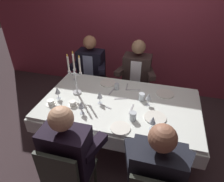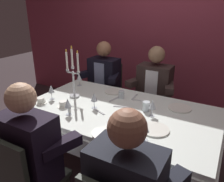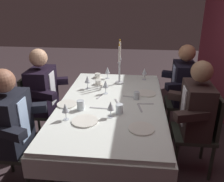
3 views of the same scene
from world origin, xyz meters
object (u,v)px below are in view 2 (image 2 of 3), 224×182
(dinner_plate_3, at_px, (180,108))
(seated_diner_1, at_px, (28,148))
(candelabra, at_px, (73,77))
(seated_diner_0, at_px, (104,76))
(dinner_plate_0, at_px, (155,129))
(water_tumbler_0, at_px, (146,106))
(water_tumbler_1, at_px, (125,123))
(seated_diner_2, at_px, (155,85))
(wine_glass_3, at_px, (79,77))
(wine_glass_2, at_px, (152,105))
(dining_table, at_px, (118,120))
(dinner_plate_1, at_px, (114,92))
(coffee_cup_1, at_px, (63,104))
(wine_glass_4, at_px, (68,103))
(wine_glass_5, at_px, (145,127))
(wine_glass_1, at_px, (51,89))
(dinner_plate_2, at_px, (105,134))
(wine_glass_0, at_px, (94,98))
(water_tumbler_2, at_px, (121,94))
(coffee_cup_0, at_px, (41,101))

(dinner_plate_3, height_order, seated_diner_1, seated_diner_1)
(candelabra, distance_m, seated_diner_0, 0.88)
(dinner_plate_0, distance_m, water_tumbler_0, 0.36)
(water_tumbler_1, height_order, seated_diner_2, seated_diner_2)
(water_tumbler_0, height_order, seated_diner_1, seated_diner_1)
(wine_glass_3, height_order, water_tumbler_1, wine_glass_3)
(wine_glass_2, relative_size, water_tumbler_0, 1.70)
(dining_table, height_order, seated_diner_1, seated_diner_1)
(seated_diner_2, bearing_deg, dinner_plate_0, -70.65)
(dinner_plate_1, xyz_separation_m, coffee_cup_1, (-0.26, -0.61, 0.02))
(wine_glass_2, height_order, water_tumbler_1, wine_glass_2)
(seated_diner_0, bearing_deg, wine_glass_3, -96.52)
(wine_glass_4, bearing_deg, wine_glass_5, -3.40)
(wine_glass_4, xyz_separation_m, wine_glass_5, (0.79, -0.05, 0.00))
(wine_glass_1, distance_m, wine_glass_2, 1.11)
(wine_glass_3, bearing_deg, dining_table, -25.64)
(dinner_plate_2, relative_size, seated_diner_2, 0.17)
(wine_glass_2, bearing_deg, dining_table, -175.09)
(dining_table, bearing_deg, coffee_cup_1, -156.96)
(dinner_plate_1, distance_m, wine_glass_4, 0.73)
(dinner_plate_2, distance_m, wine_glass_2, 0.55)
(dinner_plate_0, relative_size, seated_diner_2, 0.20)
(wine_glass_2, distance_m, wine_glass_3, 1.15)
(wine_glass_0, distance_m, wine_glass_2, 0.58)
(dining_table, relative_size, candelabra, 3.37)
(wine_glass_4, height_order, seated_diner_0, seated_diner_0)
(wine_glass_3, relative_size, water_tumbler_0, 1.70)
(wine_glass_2, bearing_deg, dinner_plate_2, -114.64)
(dinner_plate_3, height_order, wine_glass_5, wine_glass_5)
(water_tumbler_1, bearing_deg, wine_glass_5, -22.57)
(wine_glass_4, relative_size, coffee_cup_1, 1.24)
(wine_glass_4, xyz_separation_m, seated_diner_1, (0.08, -0.56, -0.12))
(dining_table, relative_size, wine_glass_3, 11.83)
(dinner_plate_2, height_order, seated_diner_2, seated_diner_2)
(dinner_plate_2, bearing_deg, seated_diner_1, -132.67)
(candelabra, distance_m, seated_diner_2, 1.09)
(dinner_plate_0, relative_size, wine_glass_5, 1.49)
(wine_glass_3, height_order, coffee_cup_1, wine_glass_3)
(dinner_plate_0, height_order, water_tumbler_1, water_tumbler_1)
(seated_diner_0, bearing_deg, dinner_plate_2, -58.65)
(dinner_plate_0, distance_m, dinner_plate_2, 0.42)
(dinner_plate_2, distance_m, wine_glass_5, 0.34)
(water_tumbler_2, relative_size, seated_diner_1, 0.07)
(wine_glass_3, xyz_separation_m, coffee_cup_1, (0.24, -0.59, -0.09))
(seated_diner_0, bearing_deg, wine_glass_1, -93.25)
(wine_glass_4, xyz_separation_m, coffee_cup_0, (-0.42, 0.06, -0.09))
(water_tumbler_0, height_order, water_tumbler_1, water_tumbler_1)
(dining_table, relative_size, seated_diner_1, 1.56)
(dinner_plate_2, xyz_separation_m, wine_glass_2, (0.22, 0.49, 0.11))
(seated_diner_0, bearing_deg, seated_diner_2, 0.00)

